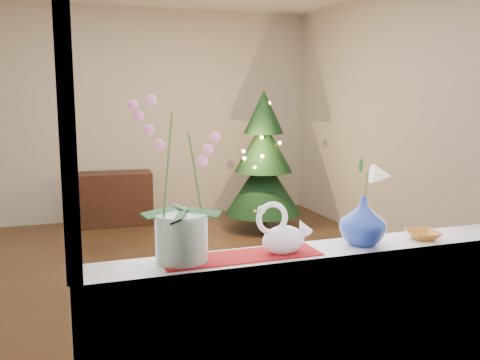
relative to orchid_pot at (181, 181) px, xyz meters
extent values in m
plane|color=#352016|center=(0.64, 2.35, -1.27)|extent=(5.00, 5.00, 0.00)
cube|color=beige|center=(0.64, 4.85, 0.08)|extent=(4.50, 0.10, 2.70)
cube|color=beige|center=(0.64, -0.15, 0.08)|extent=(4.50, 0.10, 2.70)
cube|color=beige|center=(2.89, 2.35, 0.08)|extent=(0.10, 5.00, 2.70)
cube|color=white|center=(0.64, -0.11, -0.83)|extent=(2.20, 0.08, 0.88)
cube|color=white|center=(0.64, -0.02, -0.37)|extent=(2.20, 0.26, 0.04)
cube|color=maroon|center=(0.26, -0.02, -0.35)|extent=(0.70, 0.20, 0.01)
imported|color=navy|center=(0.86, -0.02, -0.22)|extent=(0.29, 0.29, 0.26)
sphere|color=silver|center=(0.84, -0.04, -0.31)|extent=(0.07, 0.07, 0.07)
imported|color=#A9671D|center=(1.20, -0.04, -0.33)|extent=(0.16, 0.16, 0.03)
cube|color=black|center=(0.22, 4.55, -0.94)|extent=(0.90, 0.50, 0.66)
camera|label=1|loc=(-0.49, -2.13, 0.36)|focal=40.00mm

